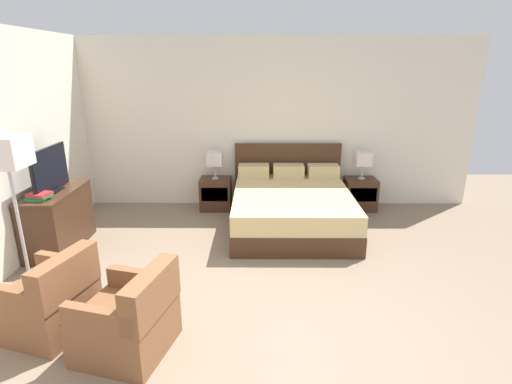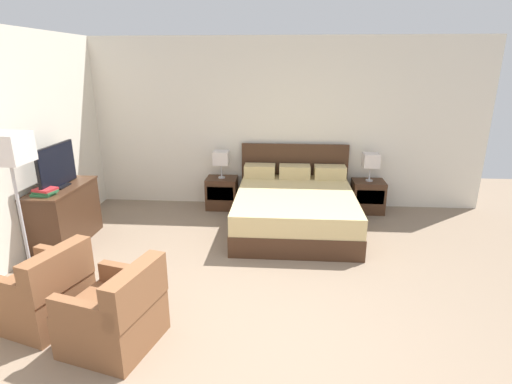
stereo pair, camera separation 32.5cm
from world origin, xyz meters
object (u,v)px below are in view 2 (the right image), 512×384
(table_lamp_right, at_px, (371,161))
(book_blue_cover, at_px, (45,192))
(nightstand_left, at_px, (222,193))
(armchair_by_window, at_px, (44,293))
(dresser, at_px, (65,214))
(armchair_companion, at_px, (116,315))
(tv, at_px, (57,167))
(floor_lamp, at_px, (9,158))
(bed, at_px, (295,208))
(nightstand_right, at_px, (368,196))
(table_lamp_left, at_px, (221,158))
(book_small_top, at_px, (45,189))
(book_red_cover, at_px, (44,194))

(table_lamp_right, bearing_deg, book_blue_cover, -156.38)
(nightstand_left, height_order, armchair_by_window, armchair_by_window)
(dresser, relative_size, armchair_companion, 1.31)
(nightstand_left, height_order, tv, tv)
(nightstand_left, xyz_separation_m, floor_lamp, (-1.66, -2.59, 1.16))
(bed, distance_m, nightstand_left, 1.39)
(bed, bearing_deg, nightstand_right, 31.73)
(table_lamp_left, xyz_separation_m, floor_lamp, (-1.66, -2.59, 0.57))
(book_blue_cover, distance_m, armchair_by_window, 1.59)
(bed, relative_size, nightstand_left, 3.95)
(book_small_top, xyz_separation_m, armchair_companion, (1.49, -1.60, -0.57))
(book_blue_cover, relative_size, book_small_top, 1.09)
(table_lamp_right, bearing_deg, table_lamp_left, 180.00)
(dresser, distance_m, armchair_by_window, 1.81)
(armchair_by_window, xyz_separation_m, floor_lamp, (-0.50, 0.57, 1.13))
(dresser, distance_m, book_small_top, 0.57)
(nightstand_left, xyz_separation_m, nightstand_right, (2.37, 0.00, 0.00))
(book_small_top, relative_size, armchair_by_window, 0.27)
(book_red_cover, bearing_deg, tv, 86.95)
(table_lamp_right, height_order, tv, tv)
(book_red_cover, bearing_deg, table_lamp_left, 44.57)
(armchair_by_window, bearing_deg, nightstand_left, 69.97)
(tv, height_order, floor_lamp, floor_lamp)
(bed, relative_size, table_lamp_right, 4.56)
(table_lamp_left, bearing_deg, armchair_by_window, -110.02)
(armchair_by_window, bearing_deg, table_lamp_left, 69.98)
(tv, xyz_separation_m, floor_lamp, (0.19, -1.08, 0.37))
(nightstand_right, relative_size, armchair_companion, 0.61)
(book_blue_cover, bearing_deg, nightstand_right, 23.61)
(nightstand_left, relative_size, book_red_cover, 2.21)
(bed, bearing_deg, floor_lamp, -146.79)
(nightstand_left, height_order, armchair_companion, armchair_companion)
(tv, relative_size, armchair_companion, 0.96)
(nightstand_left, relative_size, tv, 0.64)
(dresser, height_order, floor_lamp, floor_lamp)
(book_red_cover, bearing_deg, bed, 19.96)
(book_small_top, relative_size, floor_lamp, 0.14)
(floor_lamp, bearing_deg, table_lamp_left, 57.42)
(armchair_by_window, distance_m, floor_lamp, 1.37)
(nightstand_left, relative_size, book_small_top, 2.26)
(bed, distance_m, book_red_cover, 3.29)
(bed, distance_m, nightstand_right, 1.39)
(nightstand_right, distance_m, book_small_top, 4.64)
(book_small_top, bearing_deg, nightstand_right, 23.62)
(nightstand_left, xyz_separation_m, book_small_top, (-1.84, -1.84, 0.60))
(nightstand_right, height_order, book_blue_cover, book_blue_cover)
(tv, relative_size, armchair_by_window, 0.94)
(table_lamp_left, xyz_separation_m, book_blue_cover, (-1.85, -1.84, -0.02))
(book_blue_cover, xyz_separation_m, book_small_top, (0.00, 0.00, 0.03))
(nightstand_right, bearing_deg, dresser, -160.47)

